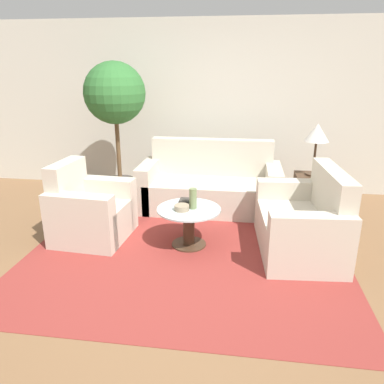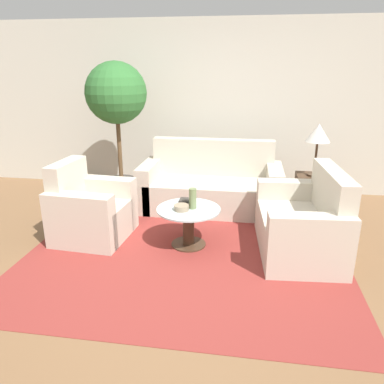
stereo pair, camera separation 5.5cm
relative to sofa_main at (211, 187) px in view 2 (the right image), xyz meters
name	(u,v)px [view 2 (the right image)]	position (x,y,z in m)	size (l,w,h in m)	color
ground_plane	(174,269)	(-0.18, -1.78, -0.30)	(14.00, 14.00, 0.00)	brown
wall_back	(207,107)	(-0.18, 0.93, 1.00)	(10.00, 0.06, 2.60)	beige
rug	(189,245)	(-0.12, -1.23, -0.29)	(3.38, 3.28, 0.01)	maroon
sofa_main	(211,187)	(0.00, 0.00, 0.00)	(1.92, 0.84, 0.94)	beige
armchair	(89,212)	(-1.31, -1.17, 0.00)	(0.83, 0.89, 0.90)	beige
loveseat	(305,226)	(1.14, -1.17, 0.00)	(0.90, 1.33, 0.92)	beige
coffee_table	(189,222)	(-0.12, -1.23, -0.01)	(0.70, 0.70, 0.44)	#422D1E
side_table	(311,196)	(1.36, -0.11, -0.02)	(0.43, 0.43, 0.56)	#422D1E
table_lamp	(318,135)	(1.36, -0.11, 0.80)	(0.31, 0.31, 0.68)	#422D1E
potted_plant	(117,102)	(-1.33, 0.04, 1.15)	(0.84, 0.84, 1.99)	#3D3833
vase	(193,199)	(-0.08, -1.22, 0.26)	(0.08, 0.08, 0.23)	#6B7A4C
bowl	(181,208)	(-0.19, -1.29, 0.18)	(0.16, 0.16, 0.06)	gray
book_stack	(188,202)	(-0.15, -1.09, 0.17)	(0.18, 0.14, 0.05)	#38332D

